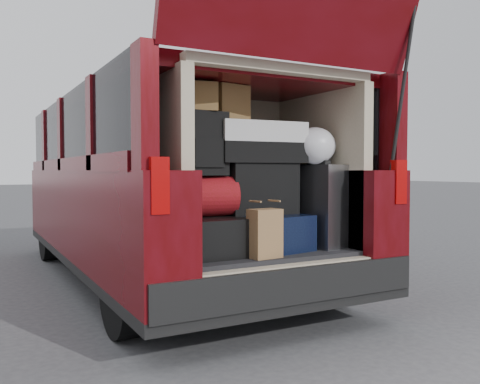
# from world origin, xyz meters

# --- Properties ---
(ground) EXTENTS (80.00, 80.00, 0.00)m
(ground) POSITION_xyz_m (0.00, 0.00, 0.00)
(ground) COLOR #3C3D3F
(ground) RESTS_ON ground
(minivan) EXTENTS (1.90, 5.35, 2.77)m
(minivan) POSITION_xyz_m (0.00, 1.86, 0.91)
(minivan) COLOR black
(minivan) RESTS_ON ground
(load_floor) EXTENTS (1.24, 1.05, 0.55)m
(load_floor) POSITION_xyz_m (0.00, 0.28, 0.28)
(load_floor) COLOR black
(load_floor) RESTS_ON ground
(black_hardshell) EXTENTS (0.46, 0.63, 0.25)m
(black_hardshell) POSITION_xyz_m (-0.37, 0.17, 0.67)
(black_hardshell) COLOR black
(black_hardshell) RESTS_ON load_floor
(navy_hardshell) EXTENTS (0.55, 0.63, 0.25)m
(navy_hardshell) POSITION_xyz_m (0.07, 0.14, 0.67)
(navy_hardshell) COLOR black
(navy_hardshell) RESTS_ON load_floor
(silver_roller) EXTENTS (0.32, 0.43, 0.59)m
(silver_roller) POSITION_xyz_m (0.49, 0.07, 0.85)
(silver_roller) COLOR silver
(silver_roller) RESTS_ON load_floor
(kraft_bag) EXTENTS (0.21, 0.15, 0.31)m
(kraft_bag) POSITION_xyz_m (-0.10, -0.15, 0.70)
(kraft_bag) COLOR #997345
(kraft_bag) RESTS_ON load_floor
(red_duffel) EXTENTS (0.43, 0.30, 0.27)m
(red_duffel) POSITION_xyz_m (-0.37, 0.18, 0.93)
(red_duffel) COLOR maroon
(red_duffel) RESTS_ON black_hardshell
(black_soft_case) EXTENTS (0.51, 0.32, 0.36)m
(black_soft_case) POSITION_xyz_m (0.06, 0.20, 0.97)
(black_soft_case) COLOR black
(black_soft_case) RESTS_ON navy_hardshell
(backpack) EXTENTS (0.30, 0.20, 0.41)m
(backpack) POSITION_xyz_m (-0.38, 0.16, 1.27)
(backpack) COLOR black
(backpack) RESTS_ON red_duffel
(twotone_duffel) EXTENTS (0.65, 0.37, 0.28)m
(twotone_duffel) POSITION_xyz_m (0.05, 0.20, 1.29)
(twotone_duffel) COLOR silver
(twotone_duffel) RESTS_ON black_soft_case
(grocery_sack_lower) EXTENTS (0.23, 0.20, 0.18)m
(grocery_sack_lower) POSITION_xyz_m (-0.41, 0.15, 1.57)
(grocery_sack_lower) COLOR brown
(grocery_sack_lower) RESTS_ON backpack
(grocery_sack_upper) EXTENTS (0.27, 0.24, 0.24)m
(grocery_sack_upper) POSITION_xyz_m (-0.16, 0.25, 1.55)
(grocery_sack_upper) COLOR brown
(grocery_sack_upper) RESTS_ON twotone_duffel
(plastic_bag_right) EXTENTS (0.35, 0.34, 0.27)m
(plastic_bag_right) POSITION_xyz_m (0.46, 0.08, 1.27)
(plastic_bag_right) COLOR white
(plastic_bag_right) RESTS_ON silver_roller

